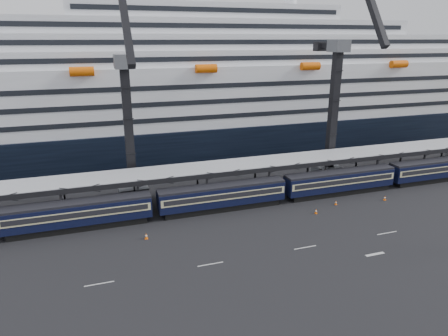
# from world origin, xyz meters

# --- Properties ---
(ground) EXTENTS (260.00, 260.00, 0.00)m
(ground) POSITION_xyz_m (0.00, 0.00, 0.00)
(ground) COLOR black
(ground) RESTS_ON ground
(lane_markings) EXTENTS (111.00, 4.27, 0.02)m
(lane_markings) POSITION_xyz_m (8.15, -5.23, 0.01)
(lane_markings) COLOR beige
(lane_markings) RESTS_ON ground
(train) EXTENTS (133.05, 3.00, 4.05)m
(train) POSITION_xyz_m (-4.65, 10.00, 2.20)
(train) COLOR black
(train) RESTS_ON ground
(canopy) EXTENTS (130.00, 6.25, 5.53)m
(canopy) POSITION_xyz_m (0.00, 14.00, 5.25)
(canopy) COLOR #9C9EA4
(canopy) RESTS_ON ground
(cruise_ship) EXTENTS (214.09, 28.84, 34.00)m
(cruise_ship) POSITION_xyz_m (-1.08, 45.99, 12.34)
(cruise_ship) COLOR black
(cruise_ship) RESTS_ON ground
(crane_dark_near) EXTENTS (4.50, 17.75, 35.08)m
(crane_dark_near) POSITION_xyz_m (-20.00, 18.59, 11.93)
(crane_dark_near) COLOR #4D5155
(crane_dark_near) RESTS_ON ground
(crane_dark_mid) EXTENTS (4.50, 18.24, 39.64)m
(crane_dark_mid) POSITION_xyz_m (15.00, 17.59, 13.36)
(crane_dark_mid) COLOR #4D5155
(crane_dark_mid) RESTS_ON ground
(traffic_cone_c) EXTENTS (0.41, 0.41, 0.81)m
(traffic_cone_c) POSITION_xyz_m (-20.01, 4.32, 0.40)
(traffic_cone_c) COLOR #EE5D07
(traffic_cone_c) RESTS_ON ground
(traffic_cone_d) EXTENTS (0.38, 0.38, 0.75)m
(traffic_cone_d) POSITION_xyz_m (4.40, 4.29, 0.37)
(traffic_cone_d) COLOR #EE5D07
(traffic_cone_d) RESTS_ON ground
(traffic_cone_e) EXTENTS (0.35, 0.35, 0.69)m
(traffic_cone_e) POSITION_xyz_m (9.00, 6.21, 0.34)
(traffic_cone_e) COLOR #EE5D07
(traffic_cone_e) RESTS_ON ground
(traffic_cone_f) EXTENTS (0.38, 0.38, 0.76)m
(traffic_cone_f) POSITION_xyz_m (17.28, 5.33, 0.37)
(traffic_cone_f) COLOR #EE5D07
(traffic_cone_f) RESTS_ON ground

